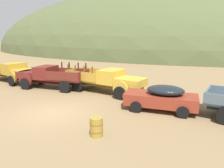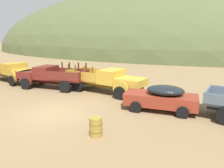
% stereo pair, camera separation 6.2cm
% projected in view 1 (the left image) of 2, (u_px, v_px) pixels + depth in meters
% --- Properties ---
extents(ground_plane, '(300.00, 300.00, 0.00)m').
position_uv_depth(ground_plane, '(52.00, 113.00, 12.14)').
color(ground_plane, olive).
extents(hill_distant, '(110.33, 64.77, 35.33)m').
position_uv_depth(hill_distant, '(143.00, 51.00, 66.40)').
color(hill_distant, '#4C5633').
rests_on(hill_distant, ground).
extents(truck_mustard, '(6.20, 2.95, 1.89)m').
position_uv_depth(truck_mustard, '(14.00, 72.00, 20.30)').
color(truck_mustard, '#593D12').
rests_on(truck_mustard, ground).
extents(truck_oxblood, '(6.39, 3.47, 2.16)m').
position_uv_depth(truck_oxblood, '(47.00, 76.00, 18.08)').
color(truck_oxblood, black).
rests_on(truck_oxblood, ground).
extents(truck_faded_yellow, '(6.69, 2.79, 2.16)m').
position_uv_depth(truck_faded_yellow, '(110.00, 81.00, 16.33)').
color(truck_faded_yellow, brown).
rests_on(truck_faded_yellow, ground).
extents(car_rust_red, '(4.67, 2.47, 1.57)m').
position_uv_depth(car_rust_red, '(159.00, 97.00, 12.51)').
color(car_rust_red, maroon).
rests_on(car_rust_red, ground).
extents(oil_drum_foreground, '(0.62, 0.62, 0.88)m').
position_uv_depth(oil_drum_foreground, '(96.00, 127.00, 9.28)').
color(oil_drum_foreground, olive).
rests_on(oil_drum_foreground, ground).
extents(bush_between_trucks, '(0.79, 0.89, 0.81)m').
position_uv_depth(bush_between_trucks, '(124.00, 83.00, 19.18)').
color(bush_between_trucks, olive).
rests_on(bush_between_trucks, ground).
extents(bush_front_right, '(0.74, 0.72, 0.67)m').
position_uv_depth(bush_front_right, '(36.00, 72.00, 25.21)').
color(bush_front_right, '#5B8E42').
rests_on(bush_front_right, ground).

